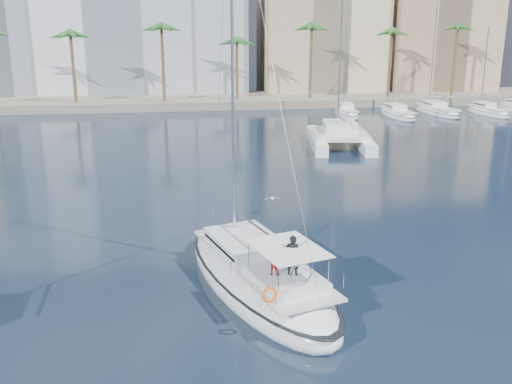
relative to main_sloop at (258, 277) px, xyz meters
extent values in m
plane|color=black|center=(-0.27, 3.94, -0.57)|extent=(160.00, 160.00, 0.00)
cube|color=gray|center=(-0.27, 64.94, 0.03)|extent=(120.00, 14.00, 1.20)
cube|color=white|center=(-12.27, 76.94, 13.43)|extent=(42.00, 16.00, 28.00)
cube|color=beige|center=(21.73, 73.94, 9.43)|extent=(20.00, 14.00, 20.00)
cube|color=tan|center=(41.73, 71.94, 8.43)|extent=(18.00, 12.00, 18.00)
cylinder|color=brown|center=(-0.27, 60.94, 4.68)|extent=(0.44, 0.44, 10.50)
sphere|color=#276224|center=(-0.27, 60.94, 9.93)|extent=(3.60, 3.60, 3.60)
cylinder|color=brown|center=(33.73, 60.94, 4.68)|extent=(0.44, 0.44, 10.50)
sphere|color=#276224|center=(33.73, 60.94, 9.93)|extent=(3.60, 3.60, 3.60)
ellipsoid|color=white|center=(0.00, 0.00, -0.17)|extent=(7.69, 13.71, 2.71)
ellipsoid|color=black|center=(0.00, 0.00, 0.22)|extent=(7.77, 13.84, 0.18)
cube|color=silver|center=(0.07, -0.24, 0.86)|extent=(5.62, 10.24, 0.12)
cube|color=silver|center=(-0.36, 1.21, 1.22)|extent=(3.90, 4.89, 0.60)
cube|color=black|center=(-0.36, 1.21, 1.24)|extent=(3.77, 4.41, 0.14)
cylinder|color=#B7BABF|center=(-0.78, 2.65, 9.48)|extent=(0.15, 0.15, 17.13)
cylinder|color=#B7BABF|center=(-0.04, 0.12, 2.42)|extent=(1.60, 5.09, 0.11)
cube|color=silver|center=(0.78, -2.65, 1.10)|extent=(3.30, 3.84, 0.36)
cube|color=white|center=(0.82, -2.77, 2.47)|extent=(3.30, 3.84, 0.04)
torus|color=silver|center=(1.14, -3.85, 1.77)|extent=(0.93, 0.33, 0.96)
torus|color=#FB5A0D|center=(-0.25, -4.79, 1.47)|extent=(0.66, 0.37, 0.64)
imported|color=black|center=(1.03, -2.74, 2.14)|extent=(0.72, 0.57, 1.72)
imported|color=#A21A19|center=(0.27, -2.62, 1.84)|extent=(0.66, 0.60, 1.12)
cube|color=white|center=(10.75, 31.70, -0.02)|extent=(2.98, 11.55, 1.10)
cube|color=white|center=(15.24, 30.99, -0.02)|extent=(2.98, 11.55, 1.10)
cube|color=silver|center=(12.91, 30.78, 0.73)|extent=(6.08, 7.05, 0.50)
cube|color=silver|center=(13.00, 31.34, 1.43)|extent=(3.66, 3.90, 1.00)
cube|color=black|center=(13.00, 31.34, 1.48)|extent=(3.61, 3.45, 0.18)
cylinder|color=#B7BABF|center=(13.27, 33.05, 8.60)|extent=(0.18, 0.18, 15.34)
ellipsoid|color=silver|center=(2.50, 10.50, 0.50)|extent=(0.20, 0.39, 0.19)
sphere|color=silver|center=(2.50, 10.68, 0.52)|extent=(0.10, 0.10, 0.10)
cube|color=gray|center=(2.22, 10.50, 0.53)|extent=(0.45, 0.16, 0.11)
cube|color=gray|center=(2.78, 10.50, 0.53)|extent=(0.45, 0.16, 0.11)
camera|label=1|loc=(-3.54, -23.85, 11.09)|focal=40.00mm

